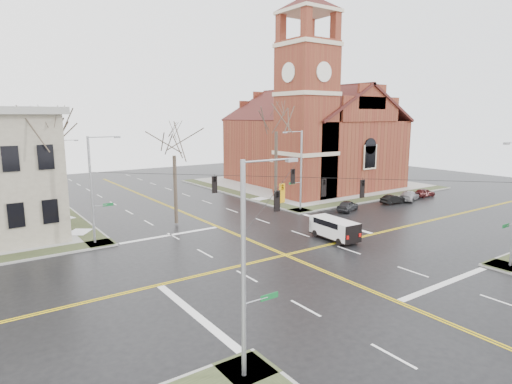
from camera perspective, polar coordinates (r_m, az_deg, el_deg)
ground at (r=34.01m, az=3.94°, el=-8.38°), size 120.00×120.00×0.00m
sidewalks at (r=33.99m, az=3.94°, el=-8.25°), size 80.00×80.00×0.17m
road_markings at (r=34.01m, az=3.94°, el=-8.37°), size 100.00×100.00×0.01m
church at (r=67.24m, az=7.21°, el=8.06°), size 24.28×27.48×27.50m
signal_pole_ne at (r=48.70m, az=5.87°, el=3.21°), size 2.75×0.22×9.00m
signal_pole_nw at (r=38.07m, az=-20.87°, el=0.65°), size 2.75×0.22×9.00m
signal_pole_sw at (r=17.28m, az=-1.19°, el=-9.63°), size 2.75×0.22×9.00m
span_wires at (r=32.58m, az=4.07°, el=2.02°), size 23.02×23.02×0.03m
traffic_signals at (r=32.19m, az=4.80°, el=0.56°), size 8.21×8.26×1.30m
streetlight_north_a at (r=54.26m, az=-24.51°, el=2.54°), size 2.30×0.20×8.00m
streetlight_north_b at (r=73.93m, az=-27.44°, el=4.10°), size 2.30×0.20×8.00m
cargo_van at (r=38.44m, az=10.20°, el=-4.65°), size 2.15×4.92×1.83m
parked_car_a at (r=50.11m, az=12.12°, el=-1.79°), size 3.93×2.68×1.24m
parked_car_b at (r=55.68m, az=17.78°, el=-0.93°), size 3.45×1.41×1.11m
parked_car_c at (r=58.50m, az=19.73°, el=-0.46°), size 4.65×3.13×1.25m
parked_car_d at (r=61.82m, az=21.51°, el=-0.07°), size 3.45×1.52×1.15m
tree_nw_far at (r=39.33m, az=-25.60°, el=6.23°), size 4.00×4.00×12.14m
tree_nw_near at (r=42.63m, az=-10.87°, el=5.38°), size 4.00×4.00×10.18m
tree_ne at (r=47.79m, az=2.71°, el=8.76°), size 4.00×4.00×13.36m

